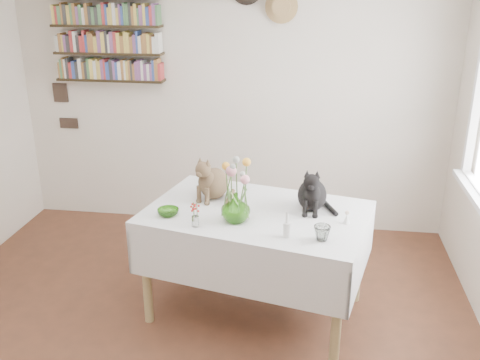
% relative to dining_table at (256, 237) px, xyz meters
% --- Properties ---
extents(room, '(4.08, 4.58, 2.58)m').
position_rel_dining_table_xyz_m(room, '(-0.42, -0.76, 0.65)').
color(room, brown).
rests_on(room, ground).
extents(dining_table, '(1.65, 1.25, 0.79)m').
position_rel_dining_table_xyz_m(dining_table, '(0.00, 0.00, 0.00)').
color(dining_table, white).
rests_on(dining_table, room).
extents(tabby_cat, '(0.32, 0.35, 0.33)m').
position_rel_dining_table_xyz_m(tabby_cat, '(-0.33, 0.20, 0.36)').
color(tabby_cat, brown).
rests_on(tabby_cat, dining_table).
extents(black_cat, '(0.23, 0.29, 0.33)m').
position_rel_dining_table_xyz_m(black_cat, '(0.37, 0.09, 0.36)').
color(black_cat, black).
rests_on(black_cat, dining_table).
extents(flower_vase, '(0.20, 0.20, 0.20)m').
position_rel_dining_table_xyz_m(flower_vase, '(-0.12, -0.18, 0.29)').
color(flower_vase, '#70C340').
rests_on(flower_vase, dining_table).
extents(green_bowl, '(0.17, 0.17, 0.04)m').
position_rel_dining_table_xyz_m(green_bowl, '(-0.58, -0.15, 0.22)').
color(green_bowl, '#70C340').
rests_on(green_bowl, dining_table).
extents(drinking_glass, '(0.12, 0.12, 0.09)m').
position_rel_dining_table_xyz_m(drinking_glass, '(0.44, -0.37, 0.24)').
color(drinking_glass, white).
rests_on(drinking_glass, dining_table).
extents(candlestick, '(0.05, 0.05, 0.17)m').
position_rel_dining_table_xyz_m(candlestick, '(0.23, -0.35, 0.25)').
color(candlestick, white).
rests_on(candlestick, dining_table).
extents(berry_jar, '(0.04, 0.04, 0.18)m').
position_rel_dining_table_xyz_m(berry_jar, '(-0.36, -0.29, 0.27)').
color(berry_jar, white).
rests_on(berry_jar, dining_table).
extents(porcelain_figurine, '(0.05, 0.05, 0.09)m').
position_rel_dining_table_xyz_m(porcelain_figurine, '(0.60, -0.11, 0.23)').
color(porcelain_figurine, white).
rests_on(porcelain_figurine, dining_table).
extents(flower_bouquet, '(0.17, 0.13, 0.39)m').
position_rel_dining_table_xyz_m(flower_bouquet, '(-0.12, -0.17, 0.53)').
color(flower_bouquet, '#4C7233').
rests_on(flower_bouquet, flower_vase).
extents(bookshelf_unit, '(1.00, 0.16, 0.91)m').
position_rel_dining_table_xyz_m(bookshelf_unit, '(-1.52, 1.40, 1.25)').
color(bookshelf_unit, black).
rests_on(bookshelf_unit, room).
extents(wall_art_plaques, '(0.21, 0.02, 0.44)m').
position_rel_dining_table_xyz_m(wall_art_plaques, '(-2.05, 1.47, 0.53)').
color(wall_art_plaques, '#38281E').
rests_on(wall_art_plaques, room).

